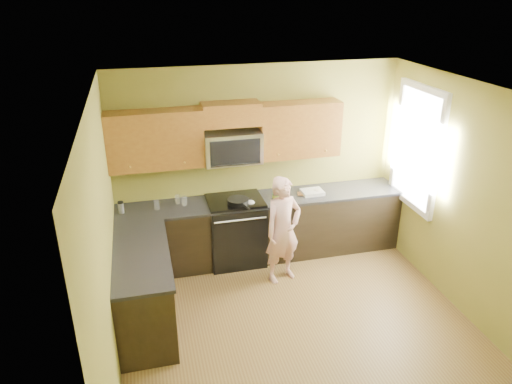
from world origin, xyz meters
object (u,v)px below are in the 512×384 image
object	(u,v)px
microwave	(232,162)
frying_pan	(238,203)
stove	(236,230)
travel_mug	(122,213)
butter_tub	(276,198)
woman	(283,230)

from	to	relation	value
microwave	frying_pan	size ratio (longest dim) A/B	1.51
microwave	frying_pan	xyz separation A→B (m)	(0.02, -0.25, -0.50)
stove	frying_pan	world-z (taller)	frying_pan
microwave	frying_pan	distance (m)	0.56
stove	frying_pan	size ratio (longest dim) A/B	1.89
microwave	travel_mug	bearing A→B (deg)	-175.77
travel_mug	microwave	bearing A→B (deg)	4.23
microwave	butter_tub	bearing A→B (deg)	-13.43
stove	butter_tub	world-z (taller)	butter_tub
woman	butter_tub	size ratio (longest dim) A/B	12.64
stove	butter_tub	bearing A→B (deg)	-1.37
woman	travel_mug	xyz separation A→B (m)	(-2.00, 0.62, 0.19)
woman	frying_pan	xyz separation A→B (m)	(-0.49, 0.48, 0.22)
butter_tub	stove	bearing A→B (deg)	178.63
stove	travel_mug	world-z (taller)	travel_mug
stove	butter_tub	size ratio (longest dim) A/B	8.27
frying_pan	travel_mug	world-z (taller)	travel_mug
microwave	travel_mug	size ratio (longest dim) A/B	4.74
stove	microwave	world-z (taller)	microwave
travel_mug	frying_pan	bearing A→B (deg)	-5.15
woman	butter_tub	bearing A→B (deg)	63.70
stove	travel_mug	xyz separation A→B (m)	(-1.50, 0.01, 0.45)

